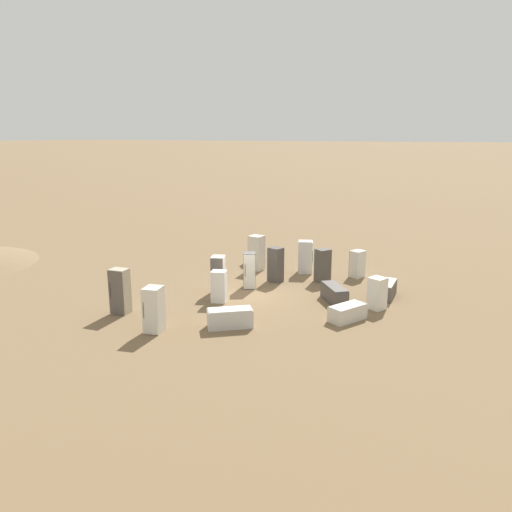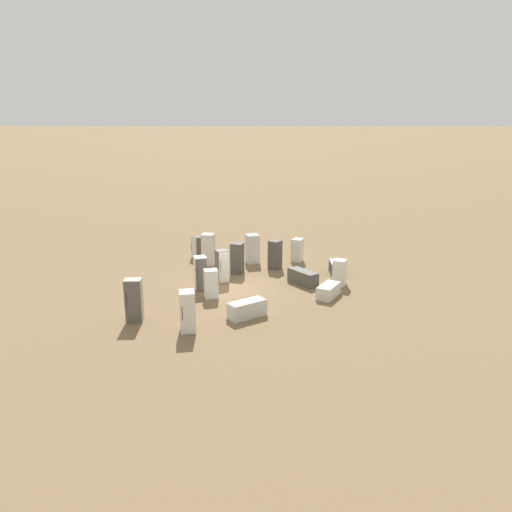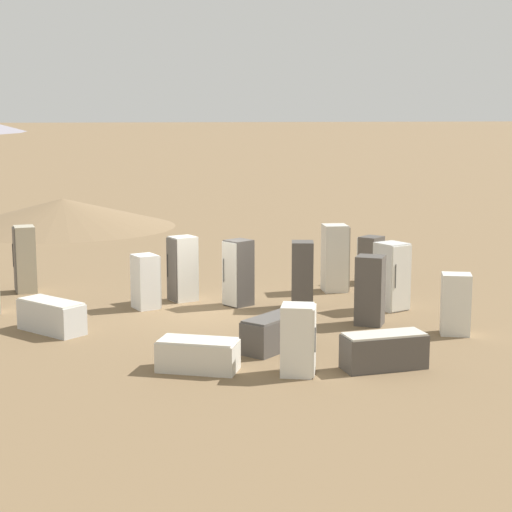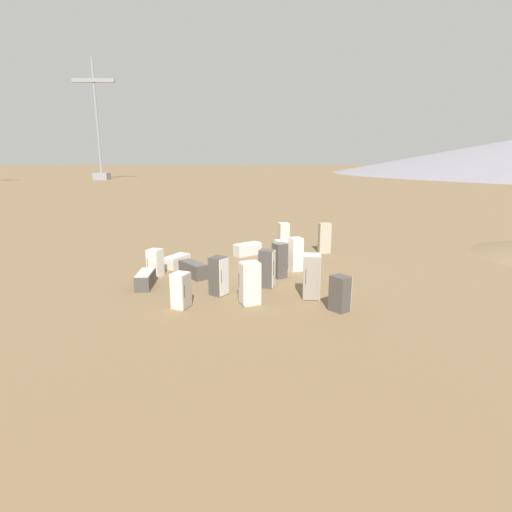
# 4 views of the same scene
# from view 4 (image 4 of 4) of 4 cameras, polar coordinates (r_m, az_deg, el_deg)

# --- Properties ---
(ground_plane) EXTENTS (1000.00, 1000.00, 0.00)m
(ground_plane) POSITION_cam_4_polar(r_m,az_deg,el_deg) (21.02, 1.78, -2.43)
(ground_plane) COLOR brown
(power_pylon_0) EXTENTS (12.04, 4.13, 34.41)m
(power_pylon_0) POSITION_cam_4_polar(r_m,az_deg,el_deg) (132.43, -21.52, 14.74)
(power_pylon_0) COLOR gray
(power_pylon_0) RESTS_ON ground_plane
(discarded_fridge_0) EXTENTS (0.83, 0.85, 1.40)m
(discarded_fridge_0) POSITION_cam_4_polar(r_m,az_deg,el_deg) (20.88, -14.22, -0.95)
(discarded_fridge_0) COLOR silver
(discarded_fridge_0) RESTS_ON ground_plane
(discarded_fridge_1) EXTENTS (0.89, 0.89, 1.70)m
(discarded_fridge_1) POSITION_cam_4_polar(r_m,az_deg,el_deg) (17.52, -5.36, -2.86)
(discarded_fridge_1) COLOR #4C4742
(discarded_fridge_1) RESTS_ON ground_plane
(discarded_fridge_2) EXTENTS (0.88, 0.89, 1.42)m
(discarded_fridge_2) POSITION_cam_4_polar(r_m,az_deg,el_deg) (15.98, 11.92, -5.25)
(discarded_fridge_2) COLOR #4C4742
(discarded_fridge_2) RESTS_ON ground_plane
(discarded_fridge_3) EXTENTS (1.81, 1.58, 0.76)m
(discarded_fridge_3) POSITION_cam_4_polar(r_m,az_deg,el_deg) (24.88, -1.22, 0.99)
(discarded_fridge_3) COLOR silver
(discarded_fridge_3) RESTS_ON ground_plane
(discarded_fridge_4) EXTENTS (0.76, 0.83, 1.78)m
(discarded_fridge_4) POSITION_cam_4_polar(r_m,az_deg,el_deg) (21.41, 5.70, 0.27)
(discarded_fridge_4) COLOR silver
(discarded_fridge_4) RESTS_ON ground_plane
(discarded_fridge_5) EXTENTS (0.81, 0.84, 1.43)m
(discarded_fridge_5) POSITION_cam_4_polar(r_m,az_deg,el_deg) (16.25, -10.67, -4.84)
(discarded_fridge_5) COLOR silver
(discarded_fridge_5) RESTS_ON ground_plane
(discarded_fridge_6) EXTENTS (0.76, 0.66, 1.91)m
(discarded_fridge_6) POSITION_cam_4_polar(r_m,az_deg,el_deg) (25.80, 9.75, 2.56)
(discarded_fridge_6) COLOR #B2A88E
(discarded_fridge_6) RESTS_ON ground_plane
(discarded_fridge_7) EXTENTS (0.83, 0.74, 1.77)m
(discarded_fridge_7) POSITION_cam_4_polar(r_m,az_deg,el_deg) (18.47, 1.57, -1.82)
(discarded_fridge_7) COLOR #4C4742
(discarded_fridge_7) RESTS_ON ground_plane
(discarded_fridge_8) EXTENTS (1.64, 1.84, 0.75)m
(discarded_fridge_8) POSITION_cam_4_polar(r_m,az_deg,el_deg) (20.50, -8.97, -1.92)
(discarded_fridge_8) COLOR #4C4742
(discarded_fridge_8) RESTS_ON ground_plane
(discarded_fridge_9) EXTENTS (1.39, 1.75, 0.64)m
(discarded_fridge_9) POSITION_cam_4_polar(r_m,az_deg,el_deg) (22.58, -11.22, -0.72)
(discarded_fridge_9) COLOR beige
(discarded_fridge_9) RESTS_ON ground_plane
(discarded_fridge_10) EXTENTS (0.81, 0.84, 1.77)m
(discarded_fridge_10) POSITION_cam_4_polar(r_m,az_deg,el_deg) (20.03, 3.37, -0.62)
(discarded_fridge_10) COLOR #4C4742
(discarded_fridge_10) RESTS_ON ground_plane
(discarded_fridge_11) EXTENTS (0.76, 0.87, 1.76)m
(discarded_fridge_11) POSITION_cam_4_polar(r_m,az_deg,el_deg) (26.49, 3.94, 2.85)
(discarded_fridge_11) COLOR beige
(discarded_fridge_11) RESTS_ON ground_plane
(discarded_fridge_12) EXTENTS (0.69, 1.71, 0.73)m
(discarded_fridge_12) POSITION_cam_4_polar(r_m,az_deg,el_deg) (19.31, -15.51, -3.25)
(discarded_fridge_12) COLOR #4C4742
(discarded_fridge_12) RESTS_ON ground_plane
(discarded_fridge_13) EXTENTS (0.78, 0.75, 1.43)m
(discarded_fridge_13) POSITION_cam_4_polar(r_m,az_deg,el_deg) (22.45, 3.65, 0.48)
(discarded_fridge_13) COLOR white
(discarded_fridge_13) RESTS_ON ground_plane
(discarded_fridge_14) EXTENTS (0.93, 0.87, 1.77)m
(discarded_fridge_14) POSITION_cam_4_polar(r_m,az_deg,el_deg) (16.34, -0.89, -3.88)
(discarded_fridge_14) COLOR silver
(discarded_fridge_14) RESTS_ON ground_plane
(discarded_fridge_15) EXTENTS (0.80, 0.80, 1.93)m
(discarded_fridge_15) POSITION_cam_4_polar(r_m,az_deg,el_deg) (17.11, 7.96, -2.92)
(discarded_fridge_15) COLOR beige
(discarded_fridge_15) RESTS_ON ground_plane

